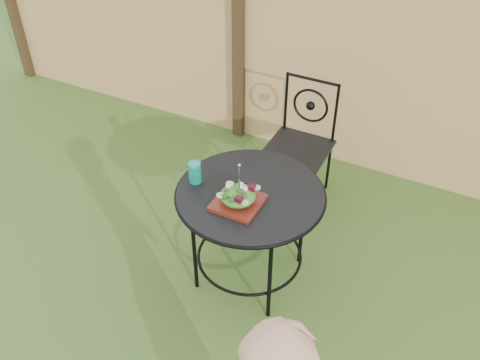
# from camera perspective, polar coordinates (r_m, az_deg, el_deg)

# --- Properties ---
(fence) EXTENTS (8.00, 0.12, 1.90)m
(fence) POSITION_cam_1_polar(r_m,az_deg,el_deg) (4.25, 16.29, 11.32)
(fence) COLOR #F2BA77
(fence) RESTS_ON ground
(patio_table) EXTENTS (0.92, 0.92, 0.72)m
(patio_table) POSITION_cam_1_polar(r_m,az_deg,el_deg) (3.32, 1.09, -3.17)
(patio_table) COLOR black
(patio_table) RESTS_ON ground
(patio_chair) EXTENTS (0.46, 0.46, 0.95)m
(patio_chair) POSITION_cam_1_polar(r_m,az_deg,el_deg) (4.09, 6.51, 4.29)
(patio_chair) COLOR black
(patio_chair) RESTS_ON ground
(salad_plate) EXTENTS (0.27, 0.27, 0.02)m
(salad_plate) POSITION_cam_1_polar(r_m,az_deg,el_deg) (3.14, -0.22, -2.41)
(salad_plate) COLOR #490A11
(salad_plate) RESTS_ON patio_table
(salad) EXTENTS (0.21, 0.21, 0.08)m
(salad) POSITION_cam_1_polar(r_m,az_deg,el_deg) (3.10, -0.22, -1.68)
(salad) COLOR #235614
(salad) RESTS_ON salad_plate
(fork) EXTENTS (0.01, 0.01, 0.18)m
(fork) POSITION_cam_1_polar(r_m,az_deg,el_deg) (3.02, -0.06, 0.14)
(fork) COLOR silver
(fork) RESTS_ON salad
(drinking_glass) EXTENTS (0.08, 0.08, 0.14)m
(drinking_glass) POSITION_cam_1_polar(r_m,az_deg,el_deg) (3.28, -4.84, 0.84)
(drinking_glass) COLOR #0B8772
(drinking_glass) RESTS_ON patio_table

